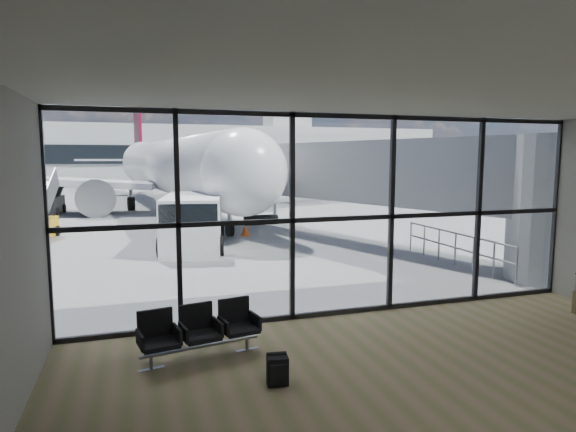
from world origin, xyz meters
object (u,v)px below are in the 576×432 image
seating_row (199,329)px  belt_loader (48,204)px  airliner (169,167)px  backpack (278,371)px  service_van (193,222)px  mobile_stairs (29,227)px

seating_row → belt_loader: (-6.39, 25.17, 0.12)m
seating_row → belt_loader: belt_loader is taller
seating_row → airliner: (1.26, 27.10, 2.37)m
backpack → service_van: (0.04, 11.90, 0.84)m
backpack → airliner: (0.23, 28.55, 2.65)m
service_van → belt_loader: service_van is taller
seating_row → mobile_stairs: mobile_stairs is taller
seating_row → belt_loader: 25.97m
service_van → belt_loader: size_ratio=1.20×
seating_row → backpack: size_ratio=4.29×
belt_loader → backpack: bearing=-71.1°
seating_row → belt_loader: size_ratio=0.50×
backpack → mobile_stairs: size_ratio=0.14×
backpack → service_van: size_ratio=0.10×
airliner → seating_row: bearing=-99.7°
backpack → belt_loader: (-7.43, 26.63, 0.40)m
airliner → belt_loader: bearing=-172.9°
seating_row → backpack: 1.81m
service_van → mobile_stairs: bearing=157.0°
service_van → seating_row: bearing=-85.7°
service_van → belt_loader: 16.52m
seating_row → mobile_stairs: (-5.48, 14.73, 0.06)m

